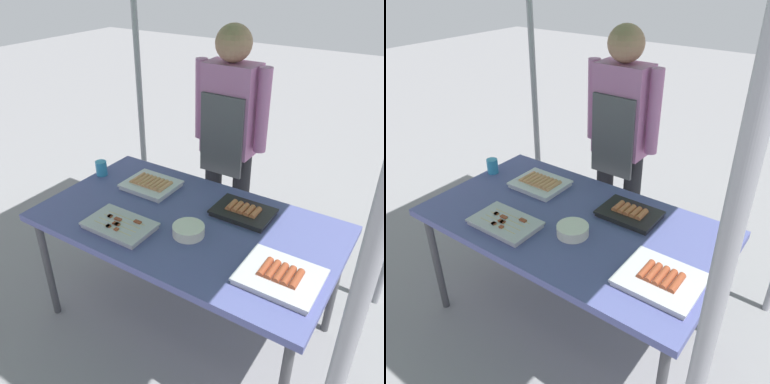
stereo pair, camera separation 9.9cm
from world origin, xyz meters
The scene contains 9 objects.
ground_plane centered at (0.00, 0.00, 0.00)m, with size 18.00×18.00×0.00m, color slate.
stall_table centered at (0.00, 0.00, 0.70)m, with size 1.60×0.90×0.75m.
tray_grilled_sausages centered at (0.59, -0.16, 0.77)m, with size 0.35×0.29×0.05m.
tray_meat_skewers centered at (-0.25, -0.25, 0.77)m, with size 0.36×0.23×0.04m.
tray_pork_links centered at (-0.38, 0.18, 0.77)m, with size 0.31×0.26×0.05m.
tray_spring_rolls centered at (0.23, 0.21, 0.77)m, with size 0.32×0.23×0.05m.
condiment_bowl centered at (0.08, -0.10, 0.78)m, with size 0.16×0.16×0.05m, color silver.
drink_cup_near_edge centered at (-0.75, 0.14, 0.80)m, with size 0.07×0.07×0.09m, color #338CBF.
vendor_woman centered at (-0.16, 0.74, 0.97)m, with size 0.52×0.23×1.64m.
Camera 1 is at (0.99, -1.48, 1.96)m, focal length 37.77 mm.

